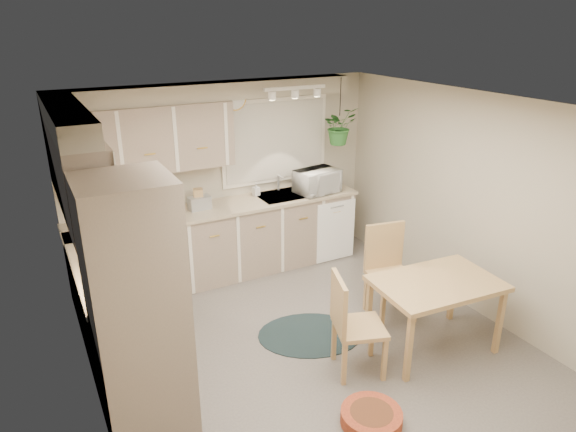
# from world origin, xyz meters

# --- Properties ---
(floor) EXTENTS (4.20, 4.20, 0.00)m
(floor) POSITION_xyz_m (0.00, 0.00, 0.00)
(floor) COLOR slate
(floor) RESTS_ON ground
(ceiling) EXTENTS (4.20, 4.20, 0.00)m
(ceiling) POSITION_xyz_m (0.00, 0.00, 2.40)
(ceiling) COLOR white
(ceiling) RESTS_ON wall_back
(wall_back) EXTENTS (4.00, 0.04, 2.40)m
(wall_back) POSITION_xyz_m (0.00, 2.10, 1.20)
(wall_back) COLOR #ACA38E
(wall_back) RESTS_ON floor
(wall_front) EXTENTS (4.00, 0.04, 2.40)m
(wall_front) POSITION_xyz_m (0.00, -2.10, 1.20)
(wall_front) COLOR #ACA38E
(wall_front) RESTS_ON floor
(wall_left) EXTENTS (0.04, 4.20, 2.40)m
(wall_left) POSITION_xyz_m (-2.00, 0.00, 1.20)
(wall_left) COLOR #ACA38E
(wall_left) RESTS_ON floor
(wall_right) EXTENTS (0.04, 4.20, 2.40)m
(wall_right) POSITION_xyz_m (2.00, 0.00, 1.20)
(wall_right) COLOR #ACA38E
(wall_right) RESTS_ON floor
(base_cab_left) EXTENTS (0.60, 1.85, 0.90)m
(base_cab_left) POSITION_xyz_m (-1.70, 0.88, 0.45)
(base_cab_left) COLOR gray
(base_cab_left) RESTS_ON floor
(base_cab_back) EXTENTS (3.60, 0.60, 0.90)m
(base_cab_back) POSITION_xyz_m (-0.20, 1.80, 0.45)
(base_cab_back) COLOR gray
(base_cab_back) RESTS_ON floor
(counter_left) EXTENTS (0.64, 1.89, 0.04)m
(counter_left) POSITION_xyz_m (-1.69, 0.88, 0.92)
(counter_left) COLOR #BFB38C
(counter_left) RESTS_ON base_cab_left
(counter_back) EXTENTS (3.64, 0.64, 0.04)m
(counter_back) POSITION_xyz_m (-0.20, 1.79, 0.92)
(counter_back) COLOR #BFB38C
(counter_back) RESTS_ON base_cab_back
(oven_stack) EXTENTS (0.65, 0.65, 2.10)m
(oven_stack) POSITION_xyz_m (-1.68, -0.38, 1.05)
(oven_stack) COLOR gray
(oven_stack) RESTS_ON floor
(wall_oven_face) EXTENTS (0.02, 0.56, 0.58)m
(wall_oven_face) POSITION_xyz_m (-1.35, -0.38, 1.05)
(wall_oven_face) COLOR white
(wall_oven_face) RESTS_ON oven_stack
(upper_cab_left) EXTENTS (0.35, 2.00, 0.75)m
(upper_cab_left) POSITION_xyz_m (-1.82, 1.00, 1.83)
(upper_cab_left) COLOR gray
(upper_cab_left) RESTS_ON wall_left
(upper_cab_back) EXTENTS (2.00, 0.35, 0.75)m
(upper_cab_back) POSITION_xyz_m (-1.00, 1.93, 1.83)
(upper_cab_back) COLOR gray
(upper_cab_back) RESTS_ON wall_back
(soffit_left) EXTENTS (0.30, 2.00, 0.20)m
(soffit_left) POSITION_xyz_m (-1.85, 1.00, 2.30)
(soffit_left) COLOR #ACA38E
(soffit_left) RESTS_ON wall_left
(soffit_back) EXTENTS (3.60, 0.30, 0.20)m
(soffit_back) POSITION_xyz_m (-0.20, 1.95, 2.30)
(soffit_back) COLOR #ACA38E
(soffit_back) RESTS_ON wall_back
(cooktop) EXTENTS (0.52, 0.58, 0.02)m
(cooktop) POSITION_xyz_m (-1.68, 0.30, 0.94)
(cooktop) COLOR white
(cooktop) RESTS_ON counter_left
(range_hood) EXTENTS (0.40, 0.60, 0.14)m
(range_hood) POSITION_xyz_m (-1.70, 0.30, 1.40)
(range_hood) COLOR white
(range_hood) RESTS_ON upper_cab_left
(window_blinds) EXTENTS (1.40, 0.02, 1.00)m
(window_blinds) POSITION_xyz_m (0.70, 2.07, 1.60)
(window_blinds) COLOR silver
(window_blinds) RESTS_ON wall_back
(window_frame) EXTENTS (1.50, 0.02, 1.10)m
(window_frame) POSITION_xyz_m (0.70, 2.08, 1.60)
(window_frame) COLOR silver
(window_frame) RESTS_ON wall_back
(sink) EXTENTS (0.70, 0.48, 0.10)m
(sink) POSITION_xyz_m (0.70, 1.80, 0.90)
(sink) COLOR #A7ABAF
(sink) RESTS_ON counter_back
(dishwasher_front) EXTENTS (0.58, 0.02, 0.83)m
(dishwasher_front) POSITION_xyz_m (1.30, 1.49, 0.42)
(dishwasher_front) COLOR white
(dishwasher_front) RESTS_ON base_cab_back
(track_light_bar) EXTENTS (0.80, 0.04, 0.04)m
(track_light_bar) POSITION_xyz_m (0.70, 1.55, 2.33)
(track_light_bar) COLOR white
(track_light_bar) RESTS_ON ceiling
(wall_clock) EXTENTS (0.30, 0.03, 0.30)m
(wall_clock) POSITION_xyz_m (0.15, 2.07, 2.18)
(wall_clock) COLOR gold
(wall_clock) RESTS_ON wall_back
(dining_table) EXTENTS (1.24, 0.87, 0.74)m
(dining_table) POSITION_xyz_m (1.07, -0.62, 0.37)
(dining_table) COLOR tan
(dining_table) RESTS_ON floor
(chair_left) EXTENTS (0.58, 0.58, 0.98)m
(chair_left) POSITION_xyz_m (0.22, -0.57, 0.49)
(chair_left) COLOR tan
(chair_left) RESTS_ON floor
(chair_back) EXTENTS (0.55, 0.55, 1.02)m
(chair_back) POSITION_xyz_m (1.07, 0.03, 0.51)
(chair_back) COLOR tan
(chair_back) RESTS_ON floor
(braided_rug) EXTENTS (1.31, 1.17, 0.01)m
(braided_rug) POSITION_xyz_m (0.10, 0.11, 0.01)
(braided_rug) COLOR black
(braided_rug) RESTS_ON floor
(pet_bed) EXTENTS (0.56, 0.56, 0.12)m
(pet_bed) POSITION_xyz_m (-0.09, -1.20, 0.06)
(pet_bed) COLOR #B24623
(pet_bed) RESTS_ON floor
(microwave) EXTENTS (0.60, 0.39, 0.38)m
(microwave) POSITION_xyz_m (1.12, 1.70, 1.13)
(microwave) COLOR white
(microwave) RESTS_ON counter_back
(soap_bottle) EXTENTS (0.11, 0.18, 0.08)m
(soap_bottle) POSITION_xyz_m (0.35, 1.95, 0.98)
(soap_bottle) COLOR white
(soap_bottle) RESTS_ON counter_back
(hanging_plant) EXTENTS (0.46, 0.51, 0.37)m
(hanging_plant) POSITION_xyz_m (1.44, 1.70, 1.74)
(hanging_plant) COLOR #296428
(hanging_plant) RESTS_ON ceiling
(coffee_maker) EXTENTS (0.23, 0.26, 0.35)m
(coffee_maker) POSITION_xyz_m (-1.16, 1.80, 1.11)
(coffee_maker) COLOR black
(coffee_maker) RESTS_ON counter_back
(toaster) EXTENTS (0.27, 0.16, 0.16)m
(toaster) POSITION_xyz_m (-0.45, 1.82, 1.02)
(toaster) COLOR #A7ABAF
(toaster) RESTS_ON counter_back
(knife_block) EXTENTS (0.14, 0.14, 0.25)m
(knife_block) POSITION_xyz_m (-0.45, 1.85, 1.06)
(knife_block) COLOR tan
(knife_block) RESTS_ON counter_back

